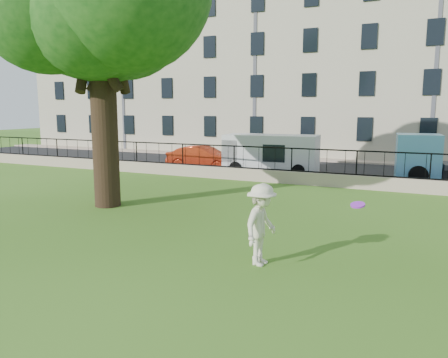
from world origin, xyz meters
The scene contains 10 objects.
ground centered at (0.00, 0.00, 0.00)m, with size 120.00×120.00×0.00m, color #376317.
retaining_wall centered at (0.00, 12.00, 0.30)m, with size 50.00×0.40×0.60m, color tan.
iron_railing centered at (0.00, 12.00, 1.15)m, with size 50.00×0.05×1.13m.
street centered at (0.00, 16.70, 0.01)m, with size 60.00×9.00×0.01m, color black.
sidewalk centered at (0.00, 21.90, 0.06)m, with size 60.00×1.40×0.12m, color tan.
building_row centered at (0.00, 27.57, 6.92)m, with size 56.40×10.40×13.80m.
man centered at (2.50, 1.01, 0.95)m, with size 1.22×0.70×1.90m, color beige.
frisbee centered at (4.70, 0.19, 1.78)m, with size 0.27×0.27×0.03m, color purple.
red_sedan centered at (-6.03, 14.40, 0.70)m, with size 1.49×4.27×1.41m, color #B02E15.
white_van centered at (-2.00, 14.80, 1.07)m, with size 5.10×1.99×2.14m, color silver.
Camera 1 is at (5.80, -8.10, 3.56)m, focal length 35.00 mm.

